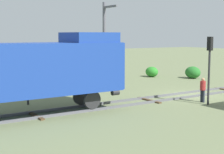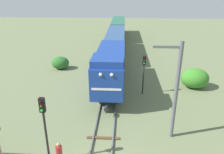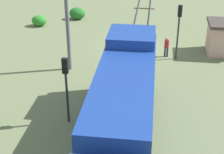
# 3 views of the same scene
# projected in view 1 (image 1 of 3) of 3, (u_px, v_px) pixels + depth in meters

# --- Properties ---
(ground_plane) EXTENTS (150.58, 150.58, 0.00)m
(ground_plane) POSITION_uv_depth(u_px,v_px,m) (191.00, 95.00, 26.37)
(ground_plane) COLOR #66704C
(railway_track) EXTENTS (2.40, 100.39, 0.16)m
(railway_track) POSITION_uv_depth(u_px,v_px,m) (191.00, 94.00, 26.36)
(railway_track) COLOR #595960
(railway_track) RESTS_ON ground
(locomotive) EXTENTS (2.90, 11.60, 4.60)m
(locomotive) POSITION_uv_depth(u_px,v_px,m) (32.00, 68.00, 19.17)
(locomotive) COLOR navy
(locomotive) RESTS_ON railway_track
(traffic_signal_near) EXTENTS (0.32, 0.34, 4.50)m
(traffic_signal_near) POSITION_uv_depth(u_px,v_px,m) (210.00, 58.00, 22.37)
(traffic_signal_near) COLOR #262628
(traffic_signal_near) RESTS_ON ground
(traffic_signal_mid) EXTENTS (0.32, 0.34, 4.11)m
(traffic_signal_mid) POSITION_uv_depth(u_px,v_px,m) (27.00, 62.00, 22.47)
(traffic_signal_mid) COLOR #262628
(traffic_signal_mid) RESTS_ON ground
(worker_near_track) EXTENTS (0.38, 0.38, 1.70)m
(worker_near_track) POSITION_uv_depth(u_px,v_px,m) (203.00, 88.00, 23.48)
(worker_near_track) COLOR #262B38
(worker_near_track) RESTS_ON ground
(catenary_mast) EXTENTS (1.94, 0.28, 7.18)m
(catenary_mast) POSITION_uv_depth(u_px,v_px,m) (105.00, 45.00, 27.42)
(catenary_mast) COLOR #595960
(catenary_mast) RESTS_ON ground
(bush_near) EXTENTS (1.76, 1.44, 1.28)m
(bush_near) POSITION_uv_depth(u_px,v_px,m) (193.00, 72.00, 36.36)
(bush_near) COLOR #246826
(bush_near) RESTS_ON ground
(bush_mid) EXTENTS (1.54, 1.26, 1.12)m
(bush_mid) POSITION_uv_depth(u_px,v_px,m) (152.00, 72.00, 37.71)
(bush_mid) COLOR #297D26
(bush_mid) RESTS_ON ground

